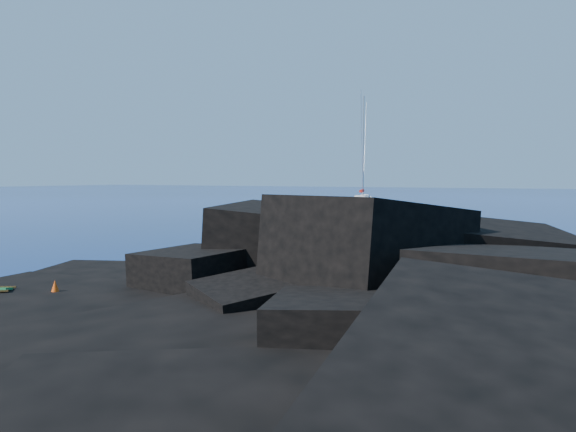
# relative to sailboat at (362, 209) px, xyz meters

# --- Properties ---
(headland) EXTENTS (24.00, 24.00, 3.60)m
(headland) POSITION_rel_sailboat_xyz_m (19.82, -51.96, 0.00)
(headland) COLOR black
(headland) RESTS_ON ground
(beach) EXTENTS (9.08, 6.86, 0.70)m
(beach) POSITION_rel_sailboat_xyz_m (11.32, -54.46, 0.00)
(beach) COLOR black
(beach) RESTS_ON ground
(surf_foam) EXTENTS (10.00, 8.00, 0.06)m
(surf_foam) POSITION_rel_sailboat_xyz_m (11.82, -49.96, 0.00)
(surf_foam) COLOR white
(surf_foam) RESTS_ON ground
(sailboat) EXTENTS (6.91, 13.81, 14.26)m
(sailboat) POSITION_rel_sailboat_xyz_m (0.00, 0.00, 0.00)
(sailboat) COLOR silver
(sailboat) RESTS_ON ground
(towel) EXTENTS (1.83, 0.89, 0.05)m
(towel) POSITION_rel_sailboat_xyz_m (10.80, -54.02, 0.37)
(towel) COLOR white
(towel) RESTS_ON beach
(sunbather) EXTENTS (1.63, 0.42, 0.22)m
(sunbather) POSITION_rel_sailboat_xyz_m (10.80, -54.02, 0.51)
(sunbather) COLOR tan
(sunbather) RESTS_ON towel
(marker_cone) EXTENTS (0.42, 0.42, 0.63)m
(marker_cone) POSITION_rel_sailboat_xyz_m (11.78, -54.82, 0.66)
(marker_cone) COLOR #D4450B
(marker_cone) RESTS_ON beach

